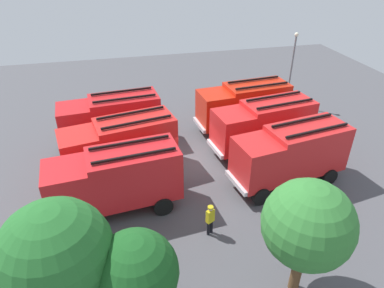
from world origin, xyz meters
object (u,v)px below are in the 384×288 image
Objects in this scene: fire_truck_5 at (115,179)px; traffic_cone_0 at (264,112)px; firefighter_2 at (210,219)px; firefighter_1 at (141,115)px; tree_1 at (136,273)px; fire_truck_4 at (291,153)px; tree_0 at (308,225)px; lamppost at (292,64)px; fire_truck_0 at (243,104)px; fire_truck_2 at (263,124)px; fire_truck_3 at (120,144)px; fire_truck_1 at (111,118)px; tree_2 at (56,255)px; firefighter_0 at (127,110)px.

fire_truck_5 reaches higher than traffic_cone_0.
traffic_cone_0 is (-8.38, -12.18, -0.66)m from firefighter_2.
tree_1 is (1.85, 16.97, 2.19)m from firefighter_1.
tree_0 is at bearing 56.69° from fire_truck_4.
tree_0 is 19.85m from lamppost.
tree_1 is at bearing 51.43° from fire_truck_0.
traffic_cone_0 is at bearing -109.46° from tree_0.
firefighter_2 is at bearing 42.48° from fire_truck_2.
lamppost is at bearing -65.21° from firefighter_2.
lamppost is at bearing -151.24° from fire_truck_5.
fire_truck_3 is 17.12m from lamppost.
fire_truck_2 and fire_truck_5 have the same top height.
fire_truck_1 is at bearing -94.23° from fire_truck_3.
firefighter_2 is at bearing 56.31° from fire_truck_0.
tree_2 is (4.37, 16.36, 3.07)m from firefighter_1.
tree_2 is at bearing -13.64° from tree_1.
traffic_cone_0 is (-2.46, -9.04, -1.78)m from fire_truck_4.
fire_truck_0 is 1.22× the size of tree_2.
traffic_cone_0 is at bearing -127.08° from tree_1.
fire_truck_1 and fire_truck_2 have the same top height.
fire_truck_3 is 10.79m from tree_1.
fire_truck_0 is 11.93m from firefighter_2.
fire_truck_3 is at bearing 5.56° from firefighter_2.
tree_2 is at bearing 32.90° from fire_truck_2.
fire_truck_3 and fire_truck_4 have the same top height.
tree_1 is at bearing 52.92° from traffic_cone_0.
fire_truck_0 is 0.98× the size of fire_truck_3.
tree_1 reaches higher than traffic_cone_0.
fire_truck_4 and fire_truck_5 have the same top height.
tree_0 is at bearing 70.54° from traffic_cone_0.
firefighter_1 is at bearing -74.05° from tree_0.
fire_truck_1 is 16.14m from tree_0.
fire_truck_1 is 16.28m from lamppost.
firefighter_0 is at bearing -102.67° from fire_truck_5.
traffic_cone_0 is at bearing -177.24° from fire_truck_1.
fire_truck_3 is at bearing -57.57° from tree_0.
lamppost is (-11.37, -13.88, 2.82)m from firefighter_2.
lamppost reaches higher than tree_0.
tree_1 is at bearing 88.20° from fire_truck_5.
tree_1 is at bearing 110.47° from firefighter_2.
fire_truck_4 is (-0.08, 3.83, 0.00)m from fire_truck_2.
tree_1 is at bearing 1.69° from tree_0.
fire_truck_3 is at bearing 22.08° from firefighter_0.
fire_truck_2 is at bearing -164.64° from fire_truck_5.
traffic_cone_0 is (-12.35, -16.34, -2.83)m from tree_1.
firefighter_2 is at bearing 108.08° from fire_truck_1.
lamppost reaches higher than firefighter_1.
tree_2 is (2.04, 13.97, 1.93)m from fire_truck_1.
lamppost reaches higher than firefighter_2.
fire_truck_3 is 1.02× the size of fire_truck_5.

